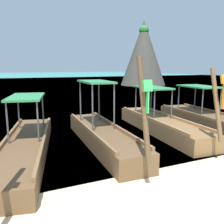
% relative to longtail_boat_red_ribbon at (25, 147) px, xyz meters
% --- Properties ---
extents(sea_water, '(120.00, 120.00, 0.00)m').
position_rel_longtail_boat_red_ribbon_xyz_m(sea_water, '(2.63, 57.68, -0.30)').
color(sea_water, '#2DB29E').
rests_on(sea_water, ground).
extents(longtail_boat_red_ribbon, '(2.44, 6.49, 2.31)m').
position_rel_longtail_boat_red_ribbon_xyz_m(longtail_boat_red_ribbon, '(0.00, 0.00, 0.00)').
color(longtail_boat_red_ribbon, brown).
rests_on(longtail_boat_red_ribbon, ground).
extents(longtail_boat_green_ribbon, '(1.35, 5.83, 2.83)m').
position_rel_longtail_boat_red_ribbon_xyz_m(longtail_boat_green_ribbon, '(2.43, 0.01, 0.05)').
color(longtail_boat_green_ribbon, brown).
rests_on(longtail_boat_green_ribbon, ground).
extents(longtail_boat_orange_ribbon, '(1.58, 6.07, 2.57)m').
position_rel_longtail_boat_red_ribbon_xyz_m(longtail_boat_orange_ribbon, '(5.17, 0.56, 0.04)').
color(longtail_boat_orange_ribbon, brown).
rests_on(longtail_boat_orange_ribbon, ground).
extents(longtail_boat_blue_ribbon, '(1.90, 6.03, 2.57)m').
position_rel_longtail_boat_red_ribbon_xyz_m(longtail_boat_blue_ribbon, '(7.47, 0.33, 0.04)').
color(longtail_boat_blue_ribbon, brown).
rests_on(longtail_boat_blue_ribbon, ground).
extents(karst_rock, '(6.84, 6.44, 9.07)m').
position_rel_longtail_boat_red_ribbon_xyz_m(karst_rock, '(18.26, 23.04, 4.12)').
color(karst_rock, '#47443D').
rests_on(karst_rock, ground).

